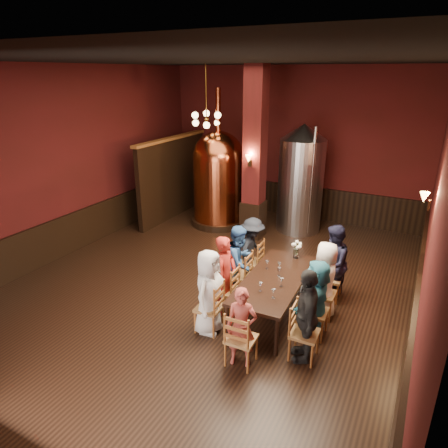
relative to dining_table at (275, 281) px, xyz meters
The scene contains 37 objects.
room 2.30m from the dining_table, 160.80° to the left, with size 10.00×10.02×4.50m.
wainscot_right 2.43m from the dining_table, 13.28° to the left, with size 0.08×9.90×1.00m, color black.
wainscot_back 5.75m from the dining_table, 106.17° to the left, with size 7.90×0.08×1.00m, color black.
wainscot_left 5.59m from the dining_table, behind, with size 0.08×9.90×1.00m, color black.
column 4.16m from the dining_table, 119.51° to the left, with size 0.58×0.58×4.50m, color #460F10.
partition 6.12m from the dining_table, 141.95° to the left, with size 0.22×3.50×2.40m, color black.
pendant_cluster 5.42m from the dining_table, 134.52° to the left, with size 0.90×0.90×1.70m, color #A57226, non-canonical shape.
sconce_wall 3.07m from the dining_table, 30.54° to the left, with size 0.20×0.20×0.36m, color black, non-canonical shape.
sconce_column 3.90m from the dining_table, 121.86° to the left, with size 0.20×0.20×0.36m, color black, non-canonical shape.
dining_table is the anchor object (origin of this frame).
chair_0 1.33m from the dining_table, 128.36° to the right, with size 0.46×0.46×0.92m, color #9C5A27, non-canonical shape.
person_0 1.32m from the dining_table, 128.36° to the right, with size 0.75×0.49×1.54m, color silver.
chair_1 0.94m from the dining_table, 156.77° to the right, with size 0.46×0.46×0.92m, color #9C5A27, non-canonical shape.
person_1 0.92m from the dining_table, 156.77° to the right, with size 0.56×0.37×1.54m, color maroon.
chair_2 0.94m from the dining_table, 160.79° to the left, with size 0.46×0.46×0.92m, color #9C5A27, non-canonical shape.
person_2 0.91m from the dining_table, 160.79° to the left, with size 0.74×0.36×1.52m, color #284E88.
chair_3 1.33m from the dining_table, 132.37° to the left, with size 0.46×0.46×0.92m, color #9C5A27, non-canonical shape.
person_3 1.31m from the dining_table, 132.37° to the left, with size 0.94×0.54×1.45m, color black.
chair_4 1.33m from the dining_table, 47.63° to the right, with size 0.46×0.46×0.92m, color #9C5A27, non-canonical shape.
person_4 1.32m from the dining_table, 47.63° to the right, with size 0.93×0.39×1.58m, color black.
chair_5 0.94m from the dining_table, 19.21° to the right, with size 0.46×0.46×0.92m, color #9C5A27, non-canonical shape.
person_5 0.91m from the dining_table, 19.21° to the right, with size 1.32×0.42×1.43m, color teal.
chair_6 0.94m from the dining_table, 23.23° to the left, with size 0.46×0.46×0.92m, color #9C5A27, non-canonical shape.
person_6 0.91m from the dining_table, 23.23° to the left, with size 0.72×0.47×1.48m, color white.
chair_7 1.33m from the dining_table, 51.64° to the left, with size 0.46×0.46×0.92m, color #9C5A27, non-canonical shape.
person_7 1.32m from the dining_table, 51.64° to the left, with size 0.77×0.38×1.58m, color black.
chair_8 1.57m from the dining_table, 87.99° to the right, with size 0.46×0.46×0.92m, color #9C5A27, non-canonical shape.
person_8 1.55m from the dining_table, 87.99° to the right, with size 0.48×0.32×1.32m, color #A43F36.
copper_kettle 5.00m from the dining_table, 130.34° to the left, with size 1.66×1.66×3.91m.
steel_vessel 4.56m from the dining_table, 101.91° to the left, with size 1.52×1.52×3.02m.
rose_vase 1.05m from the dining_table, 85.65° to the left, with size 0.22×0.22×0.37m.
wine_glass_0 0.35m from the dining_table, 48.28° to the right, with size 0.07×0.07×0.17m, color white, non-canonical shape.
wine_glass_1 0.42m from the dining_table, 133.60° to the left, with size 0.07×0.07×0.17m, color white, non-canonical shape.
wine_glass_2 0.35m from the dining_table, 95.97° to the left, with size 0.07×0.07×0.17m, color white, non-canonical shape.
wine_glass_3 0.58m from the dining_table, 95.44° to the right, with size 0.07×0.07×0.17m, color white, non-canonical shape.
wine_glass_4 0.19m from the dining_table, 71.35° to the left, with size 0.07×0.07×0.17m, color white, non-canonical shape.
wine_glass_5 0.72m from the dining_table, 71.31° to the right, with size 0.07×0.07×0.17m, color white, non-canonical shape.
Camera 1 is at (3.79, -6.77, 4.31)m, focal length 32.00 mm.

